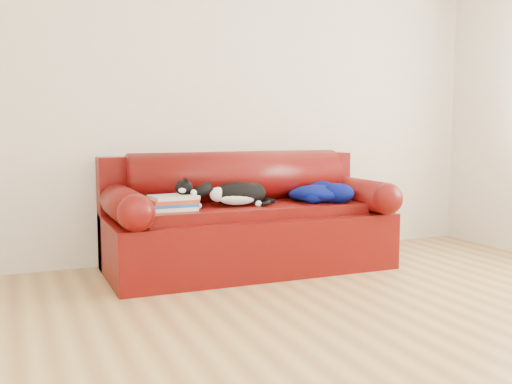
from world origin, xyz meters
TOP-DOWN VIEW (x-y plane):
  - ground at (0.00, 0.00)m, footprint 4.50×4.50m
  - room_shell at (0.12, 0.02)m, footprint 4.52×4.02m
  - sofa_base at (-0.07, 1.49)m, footprint 2.10×0.90m
  - sofa_back at (-0.07, 1.74)m, footprint 2.10×1.01m
  - book_stack at (-0.69, 1.39)m, footprint 0.34×0.27m
  - cat at (-0.20, 1.40)m, footprint 0.60×0.24m
  - blanket at (0.48, 1.39)m, footprint 0.53×0.55m

SIDE VIEW (x-z plane):
  - ground at x=0.00m, z-range 0.00..0.00m
  - sofa_base at x=-0.07m, z-range -0.01..0.49m
  - sofa_back at x=-0.07m, z-range 0.10..0.98m
  - book_stack at x=-0.69m, z-range 0.50..0.60m
  - blanket at x=0.48m, z-range 0.49..0.65m
  - cat at x=-0.20m, z-range 0.47..0.69m
  - room_shell at x=0.12m, z-range 0.36..2.97m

